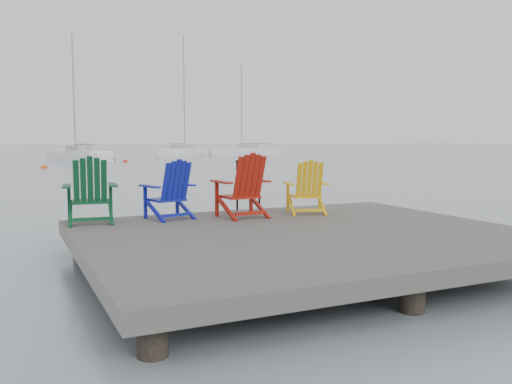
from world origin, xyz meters
name	(u,v)px	position (x,y,z in m)	size (l,w,h in m)	color
ground	(304,267)	(0.00, 0.00, 0.00)	(400.00, 400.00, 0.00)	gray
dock	(304,242)	(0.00, 0.00, 0.35)	(6.00, 5.00, 1.40)	#2A2725
handrail	(248,180)	(0.25, 2.45, 1.04)	(0.48, 0.04, 0.90)	black
chair_green	(90,191)	(-2.58, 1.97, 1.00)	(0.86, 0.80, 0.99)	#0B3E21
chair_blue	(171,190)	(-1.35, 1.90, 0.97)	(0.85, 0.80, 0.93)	#0E1897
chair_red	(244,186)	(-0.24, 1.56, 1.02)	(0.86, 0.80, 1.02)	#99160B
chair_yellow	(307,187)	(0.92, 1.50, 0.95)	(0.86, 0.82, 0.90)	#E9AB0C
sailboat_near	(78,156)	(2.12, 42.33, 0.36)	(4.76, 8.16, 11.03)	white
sailboat_mid	(183,153)	(14.00, 50.20, 0.35)	(7.75, 9.29, 13.20)	white
sailboat_far	(245,152)	(20.73, 48.77, 0.36)	(7.36, 5.02, 10.22)	white
buoy_a	(177,183)	(2.61, 14.80, 0.00)	(0.38, 0.38, 0.38)	red
buoy_b	(44,168)	(-1.46, 29.39, 0.00)	(0.41, 0.41, 0.41)	#E14D0D
buoy_c	(125,162)	(4.97, 36.49, 0.00)	(0.38, 0.38, 0.38)	red
buoy_d	(113,161)	(4.65, 39.88, 0.00)	(0.38, 0.38, 0.38)	red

